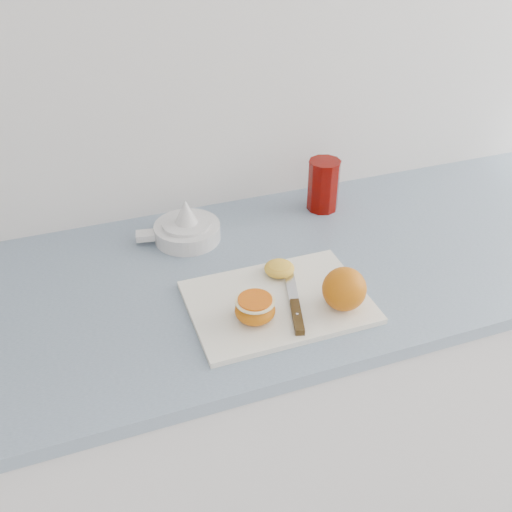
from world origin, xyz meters
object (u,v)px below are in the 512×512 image
Objects in this scene: half_orange at (255,309)px; citrus_juicer at (186,229)px; cutting_board at (278,302)px; counter at (267,404)px; red_tumbler at (323,187)px.

citrus_juicer reaches higher than half_orange.
cutting_board is 0.31m from citrus_juicer.
half_orange is 0.33m from citrus_juicer.
citrus_juicer reaches higher than cutting_board.
counter is 6.92× the size of cutting_board.
red_tumbler is (0.35, 0.02, 0.03)m from citrus_juicer.
red_tumbler is at bearing 41.41° from counter.
counter is 31.34× the size of half_orange.
cutting_board is 0.08m from half_orange.
cutting_board is at bearing -103.22° from counter.
citrus_juicer is at bearing -176.09° from red_tumbler.
red_tumbler reaches higher than cutting_board.
cutting_board is at bearing -69.31° from citrus_juicer.
cutting_board is (-0.03, -0.13, 0.45)m from counter.
half_orange is 0.59× the size of red_tumbler.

